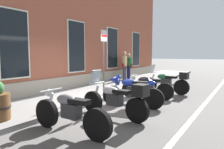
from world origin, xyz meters
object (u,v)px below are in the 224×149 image
motorcycle_black_naked (147,87)px  parking_sign (104,53)px  motorcycle_green_touring (167,82)px  pedestrian_tan_coat (124,64)px  pedestrian_striped_shirt (129,64)px  motorcycle_silver_touring (117,99)px  motorcycle_blue_sport (130,90)px  motorcycle_grey_naked (69,112)px

motorcycle_black_naked → parking_sign: bearing=115.8°
motorcycle_green_touring → pedestrian_tan_coat: size_ratio=1.22×
pedestrian_tan_coat → motorcycle_black_naked: bearing=-140.8°
pedestrian_tan_coat → parking_sign: (-4.63, -1.65, 0.66)m
pedestrian_tan_coat → pedestrian_striped_shirt: 0.78m
motorcycle_black_naked → pedestrian_striped_shirt: size_ratio=1.23×
pedestrian_striped_shirt → parking_sign: (-5.40, -1.76, 0.72)m
motorcycle_black_naked → motorcycle_green_touring: (1.51, -0.34, 0.06)m
motorcycle_silver_touring → motorcycle_black_naked: 2.80m
pedestrian_striped_shirt → motorcycle_blue_sport: bearing=-151.6°
motorcycle_grey_naked → motorcycle_green_touring: (5.79, -0.32, 0.06)m
motorcycle_silver_touring → pedestrian_striped_shirt: (7.44, 3.60, 0.52)m
motorcycle_grey_naked → pedestrian_tan_coat: pedestrian_tan_coat is taller
pedestrian_striped_shirt → motorcycle_black_naked: bearing=-144.9°
motorcycle_black_naked → parking_sign: size_ratio=0.79×
motorcycle_blue_sport → motorcycle_grey_naked: bearing=179.1°
motorcycle_green_touring → pedestrian_striped_shirt: size_ratio=1.29×
motorcycle_silver_touring → motorcycle_green_touring: size_ratio=1.02×
motorcycle_green_touring → parking_sign: 3.17m
motorcycle_black_naked → pedestrian_striped_shirt: 5.73m
motorcycle_silver_touring → pedestrian_striped_shirt: bearing=25.8°
motorcycle_grey_naked → pedestrian_tan_coat: size_ratio=1.24×
motorcycle_blue_sport → pedestrian_tan_coat: pedestrian_tan_coat is taller
pedestrian_striped_shirt → parking_sign: bearing=-162.0°
motorcycle_grey_naked → motorcycle_silver_touring: bearing=-11.6°
motorcycle_grey_naked → motorcycle_black_naked: size_ratio=1.07×
motorcycle_blue_sport → motorcycle_black_naked: size_ratio=1.02×
motorcycle_grey_naked → motorcycle_green_touring: motorcycle_green_touring is taller
motorcycle_silver_touring → pedestrian_striped_shirt: pedestrian_striped_shirt is taller
parking_sign → motorcycle_black_naked: bearing=-64.2°
pedestrian_striped_shirt → parking_sign: 5.72m
motorcycle_green_touring → pedestrian_striped_shirt: pedestrian_striped_shirt is taller
motorcycle_grey_naked → pedestrian_striped_shirt: size_ratio=1.32×
motorcycle_blue_sport → pedestrian_striped_shirt: bearing=28.4°
motorcycle_blue_sport → parking_sign: size_ratio=0.81×
motorcycle_green_touring → motorcycle_grey_naked: bearing=176.8°
motorcycle_grey_naked → pedestrian_tan_coat: bearing=21.3°
motorcycle_silver_touring → motorcycle_black_naked: motorcycle_silver_touring is taller
pedestrian_tan_coat → motorcycle_grey_naked: bearing=-158.7°
motorcycle_grey_naked → motorcycle_blue_sport: bearing=-0.9°
motorcycle_silver_touring → pedestrian_tan_coat: (6.67, 3.49, 0.59)m
motorcycle_blue_sport → motorcycle_black_naked: bearing=2.2°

